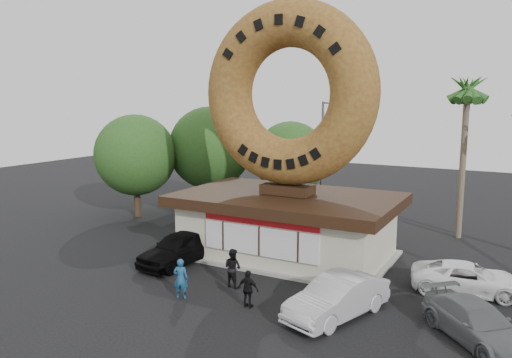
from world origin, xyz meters
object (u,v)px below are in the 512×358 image
at_px(car_grey, 477,323).
at_px(car_white, 468,278).
at_px(giant_donut, 289,94).
at_px(person_left, 181,279).
at_px(person_right, 248,289).
at_px(car_black, 179,248).
at_px(car_silver, 337,297).
at_px(street_lamp, 324,152).
at_px(person_center, 233,268).
at_px(donut_shop, 287,223).

height_order(car_grey, car_white, car_grey).
distance_m(giant_donut, car_white, 11.91).
height_order(person_left, person_right, person_left).
xyz_separation_m(car_black, car_silver, (9.05, -2.12, -0.03)).
xyz_separation_m(giant_donut, car_black, (-4.18, -3.82, -7.62)).
distance_m(car_black, car_white, 13.43).
distance_m(street_lamp, person_left, 17.73).
xyz_separation_m(street_lamp, person_right, (3.36, -16.79, -3.72)).
bearing_deg(street_lamp, giant_donut, -79.49).
distance_m(person_center, car_black, 4.22).
bearing_deg(car_silver, giant_donut, 148.05).
relative_size(person_center, car_grey, 0.38).
relative_size(car_grey, car_white, 0.98).
xyz_separation_m(person_center, car_grey, (9.87, -0.28, -0.20)).
relative_size(street_lamp, person_left, 4.68).
relative_size(person_center, person_right, 1.13).
distance_m(car_grey, car_white, 4.52).
relative_size(giant_donut, car_grey, 2.04).
bearing_deg(car_white, person_right, 118.80).
height_order(donut_shop, car_black, donut_shop).
height_order(donut_shop, car_silver, donut_shop).
height_order(car_black, car_grey, car_black).
xyz_separation_m(car_silver, car_white, (4.08, 4.92, -0.13)).
height_order(person_right, car_grey, person_right).
relative_size(donut_shop, giant_donut, 1.21).
height_order(street_lamp, car_grey, street_lamp).
bearing_deg(person_right, car_black, -28.34).
xyz_separation_m(donut_shop, car_black, (-4.18, -3.80, -0.96)).
bearing_deg(person_center, car_grey, -172.06).
bearing_deg(donut_shop, giant_donut, 90.00).
distance_m(person_left, car_black, 4.51).
xyz_separation_m(donut_shop, car_white, (8.96, -1.00, -1.12)).
height_order(person_left, car_silver, person_left).
height_order(donut_shop, person_right, donut_shop).
xyz_separation_m(donut_shop, person_center, (-0.19, -5.17, -0.90)).
xyz_separation_m(person_left, car_black, (-2.81, 3.53, -0.05)).
distance_m(street_lamp, person_center, 15.70).
relative_size(donut_shop, car_grey, 2.47).
distance_m(car_silver, car_white, 6.39).
distance_m(person_right, car_silver, 3.48).
bearing_deg(car_grey, person_left, 146.33).
xyz_separation_m(person_left, person_center, (1.19, 2.16, 0.01)).
bearing_deg(car_grey, donut_shop, 107.28).
height_order(person_center, car_white, person_center).
distance_m(person_center, person_right, 2.33).
distance_m(car_black, car_grey, 13.96).
xyz_separation_m(giant_donut, person_left, (-1.38, -7.35, -7.57)).
height_order(giant_donut, person_left, giant_donut).
bearing_deg(car_black, street_lamp, 85.29).
bearing_deg(giant_donut, street_lamp, 100.51).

